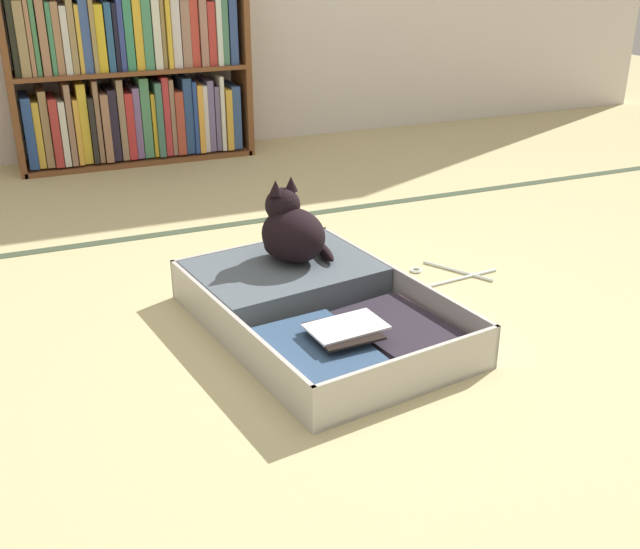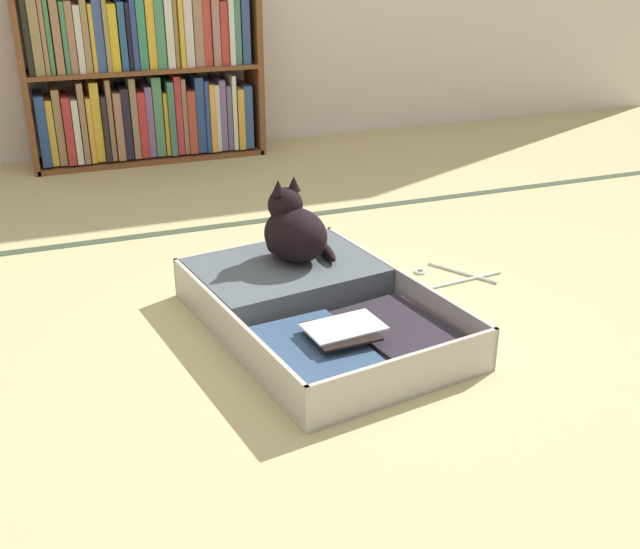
% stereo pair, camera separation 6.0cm
% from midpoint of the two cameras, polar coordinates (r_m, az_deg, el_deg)
% --- Properties ---
extents(ground_plane, '(10.00, 10.00, 0.00)m').
position_cam_midpoint_polar(ground_plane, '(2.06, 0.45, -6.51)').
color(ground_plane, tan).
extents(tatami_border, '(4.80, 0.05, 0.00)m').
position_cam_midpoint_polar(tatami_border, '(3.04, -7.97, 3.62)').
color(tatami_border, '#394732').
rests_on(tatami_border, ground_plane).
extents(bookshelf, '(1.15, 0.28, 0.90)m').
position_cam_midpoint_polar(bookshelf, '(3.97, -14.44, 14.22)').
color(bookshelf, brown).
rests_on(bookshelf, ground_plane).
extents(open_suitcase, '(0.69, 0.94, 0.13)m').
position_cam_midpoint_polar(open_suitcase, '(2.24, -1.67, -2.33)').
color(open_suitcase, '#BCB7AF').
rests_on(open_suitcase, ground_plane).
extents(black_cat, '(0.24, 0.26, 0.25)m').
position_cam_midpoint_polar(black_cat, '(2.34, -2.92, 3.26)').
color(black_cat, black).
rests_on(black_cat, open_suitcase).
extents(clothes_hanger, '(0.48, 0.27, 0.01)m').
position_cam_midpoint_polar(clothes_hanger, '(2.55, 7.64, -0.36)').
color(clothes_hanger, silver).
rests_on(clothes_hanger, ground_plane).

